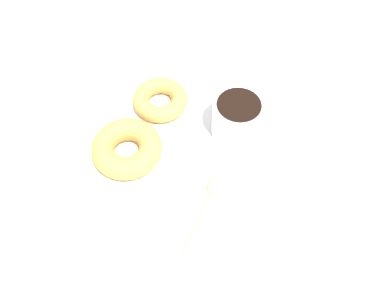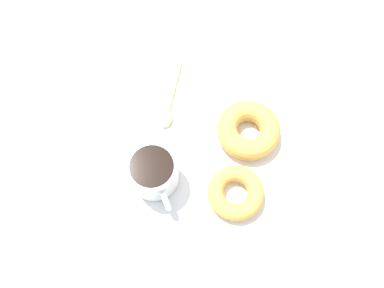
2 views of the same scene
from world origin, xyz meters
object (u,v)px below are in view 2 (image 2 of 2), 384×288
(spoon, at_px, (169,108))
(coffee_cup, at_px, (154,173))
(donut_near_cup, at_px, (248,130))
(donut_far, at_px, (236,193))

(spoon, bearing_deg, coffee_cup, 113.21)
(donut_near_cup, xyz_separation_m, spoon, (0.15, 0.03, -0.01))
(coffee_cup, height_order, donut_far, coffee_cup)
(coffee_cup, relative_size, donut_far, 1.05)
(coffee_cup, distance_m, donut_near_cup, 0.18)
(coffee_cup, distance_m, spoon, 0.14)
(donut_far, height_order, spoon, donut_far)
(coffee_cup, xyz_separation_m, spoon, (0.05, -0.13, -0.03))
(donut_near_cup, bearing_deg, coffee_cup, 59.32)
(donut_near_cup, distance_m, spoon, 0.15)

